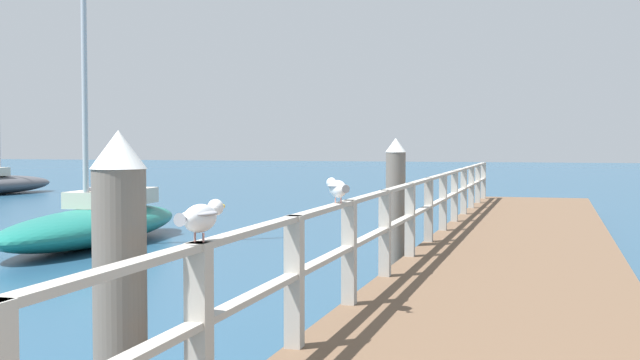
{
  "coord_description": "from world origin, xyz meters",
  "views": [
    {
      "loc": [
        0.49,
        0.14,
        1.85
      ],
      "look_at": [
        -2.17,
        9.54,
        1.41
      ],
      "focal_mm": 46.47,
      "sensor_mm": 36.0,
      "label": 1
    }
  ],
  "objects_px": {
    "dock_piling_far": "(396,205)",
    "boat_0": "(96,222)",
    "dock_piling_near": "(120,312)",
    "seagull_background": "(338,188)",
    "seagull_foreground": "(201,216)"
  },
  "relations": [
    {
      "from": "dock_piling_far",
      "to": "boat_0",
      "type": "xyz_separation_m",
      "value": [
        -5.83,
        1.69,
        -0.56
      ]
    },
    {
      "from": "dock_piling_near",
      "to": "seagull_background",
      "type": "relative_size",
      "value": 4.52
    },
    {
      "from": "dock_piling_far",
      "to": "seagull_foreground",
      "type": "xyz_separation_m",
      "value": [
        0.38,
        -7.62,
        0.49
      ]
    },
    {
      "from": "dock_piling_far",
      "to": "seagull_foreground",
      "type": "relative_size",
      "value": 4.01
    },
    {
      "from": "dock_piling_far",
      "to": "boat_0",
      "type": "distance_m",
      "value": 6.1
    },
    {
      "from": "dock_piling_near",
      "to": "dock_piling_far",
      "type": "xyz_separation_m",
      "value": [
        0.0,
        7.79,
        0.0
      ]
    },
    {
      "from": "boat_0",
      "to": "dock_piling_far",
      "type": "bearing_deg",
      "value": 161.95
    },
    {
      "from": "dock_piling_near",
      "to": "dock_piling_far",
      "type": "distance_m",
      "value": 7.79
    },
    {
      "from": "dock_piling_far",
      "to": "seagull_background",
      "type": "height_order",
      "value": "dock_piling_far"
    },
    {
      "from": "seagull_background",
      "to": "boat_0",
      "type": "distance_m",
      "value": 9.0
    },
    {
      "from": "seagull_foreground",
      "to": "boat_0",
      "type": "bearing_deg",
      "value": 128.55
    },
    {
      "from": "boat_0",
      "to": "seagull_background",
      "type": "bearing_deg",
      "value": 132.1
    },
    {
      "from": "seagull_foreground",
      "to": "dock_piling_near",
      "type": "bearing_deg",
      "value": -150.5
    },
    {
      "from": "seagull_background",
      "to": "dock_piling_far",
      "type": "bearing_deg",
      "value": 61.43
    },
    {
      "from": "dock_piling_near",
      "to": "dock_piling_far",
      "type": "relative_size",
      "value": 1.0
    }
  ]
}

